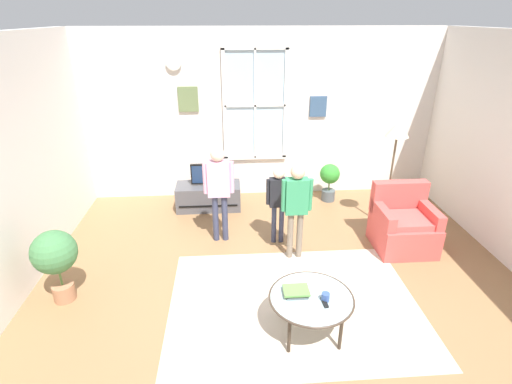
# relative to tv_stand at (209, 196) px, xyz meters

# --- Properties ---
(ground_plane) EXTENTS (6.47, 6.76, 0.02)m
(ground_plane) POSITION_rel_tv_stand_xyz_m (0.94, -2.54, -0.22)
(ground_plane) COLOR olive
(back_wall) EXTENTS (5.87, 0.17, 2.80)m
(back_wall) POSITION_rel_tv_stand_xyz_m (0.93, 0.60, 1.20)
(back_wall) COLOR silver
(back_wall) RESTS_ON ground_plane
(area_rug) EXTENTS (2.75, 2.06, 0.01)m
(area_rug) POSITION_rel_tv_stand_xyz_m (1.03, -2.49, -0.20)
(area_rug) COLOR #C6B29E
(area_rug) RESTS_ON ground_plane
(tv_stand) EXTENTS (1.04, 0.48, 0.41)m
(tv_stand) POSITION_rel_tv_stand_xyz_m (0.00, 0.00, 0.00)
(tv_stand) COLOR #4C4C51
(tv_stand) RESTS_ON ground_plane
(television) EXTENTS (0.53, 0.08, 0.36)m
(television) POSITION_rel_tv_stand_xyz_m (0.00, -0.00, 0.40)
(television) COLOR #4C4C4C
(television) RESTS_ON tv_stand
(armchair) EXTENTS (0.76, 0.74, 0.87)m
(armchair) POSITION_rel_tv_stand_xyz_m (2.70, -1.40, 0.12)
(armchair) COLOR #D14C47
(armchair) RESTS_ON ground_plane
(coffee_table) EXTENTS (0.84, 0.84, 0.44)m
(coffee_table) POSITION_rel_tv_stand_xyz_m (1.12, -2.91, 0.21)
(coffee_table) COLOR #99B2B7
(coffee_table) RESTS_ON ground_plane
(book_stack) EXTENTS (0.25, 0.19, 0.06)m
(book_stack) POSITION_rel_tv_stand_xyz_m (0.98, -2.86, 0.26)
(book_stack) COLOR slate
(book_stack) RESTS_ON coffee_table
(cup) EXTENTS (0.08, 0.08, 0.09)m
(cup) POSITION_rel_tv_stand_xyz_m (1.24, -2.97, 0.27)
(cup) COLOR #334C8C
(cup) RESTS_ON coffee_table
(remote_near_books) EXTENTS (0.05, 0.14, 0.02)m
(remote_near_books) POSITION_rel_tv_stand_xyz_m (1.23, -3.01, 0.24)
(remote_near_books) COLOR black
(remote_near_books) RESTS_ON coffee_table
(person_pink_shirt) EXTENTS (0.42, 0.19, 1.38)m
(person_pink_shirt) POSITION_rel_tv_stand_xyz_m (0.21, -1.04, 0.66)
(person_pink_shirt) COLOR #333851
(person_pink_shirt) RESTS_ON ground_plane
(person_black_shirt) EXTENTS (0.34, 0.15, 1.12)m
(person_black_shirt) POSITION_rel_tv_stand_xyz_m (1.01, -1.16, 0.50)
(person_black_shirt) COLOR #333851
(person_black_shirt) RESTS_ON ground_plane
(person_green_shirt) EXTENTS (0.39, 0.18, 1.30)m
(person_green_shirt) POSITION_rel_tv_stand_xyz_m (1.19, -1.55, 0.61)
(person_green_shirt) COLOR #726656
(person_green_shirt) RESTS_ON ground_plane
(potted_plant_by_window) EXTENTS (0.34, 0.34, 0.66)m
(potted_plant_by_window) POSITION_rel_tv_stand_xyz_m (2.06, 0.14, 0.20)
(potted_plant_by_window) COLOR #4C565B
(potted_plant_by_window) RESTS_ON ground_plane
(potted_plant_corner) EXTENTS (0.48, 0.48, 0.87)m
(potted_plant_corner) POSITION_rel_tv_stand_xyz_m (-1.55, -2.21, 0.37)
(potted_plant_corner) COLOR #9E6B4C
(potted_plant_corner) RESTS_ON ground_plane
(floor_lamp) EXTENTS (0.32, 0.32, 1.63)m
(floor_lamp) POSITION_rel_tv_stand_xyz_m (2.70, -0.80, 1.15)
(floor_lamp) COLOR black
(floor_lamp) RESTS_ON ground_plane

